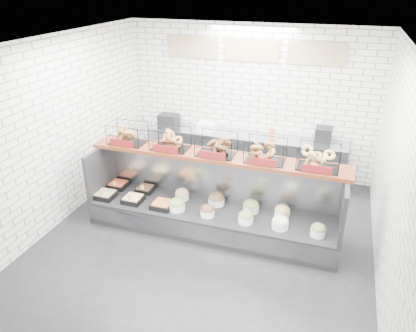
% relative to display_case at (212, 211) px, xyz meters
% --- Properties ---
extents(ground, '(5.50, 5.50, 0.00)m').
position_rel_display_case_xyz_m(ground, '(0.01, -0.34, -0.33)').
color(ground, black).
rests_on(ground, ground).
extents(room_shell, '(5.02, 5.51, 3.01)m').
position_rel_display_case_xyz_m(room_shell, '(0.01, 0.26, 1.73)').
color(room_shell, white).
rests_on(room_shell, ground).
extents(display_case, '(4.00, 0.90, 1.20)m').
position_rel_display_case_xyz_m(display_case, '(0.00, 0.00, 0.00)').
color(display_case, black).
rests_on(display_case, ground).
extents(bagel_shelf, '(4.10, 0.50, 0.40)m').
position_rel_display_case_xyz_m(bagel_shelf, '(0.01, 0.18, 1.05)').
color(bagel_shelf, '#471D0F').
rests_on(bagel_shelf, display_case).
extents(prep_counter, '(4.00, 0.60, 1.20)m').
position_rel_display_case_xyz_m(prep_counter, '(-0.00, 2.09, 0.14)').
color(prep_counter, '#93969B').
rests_on(prep_counter, ground).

